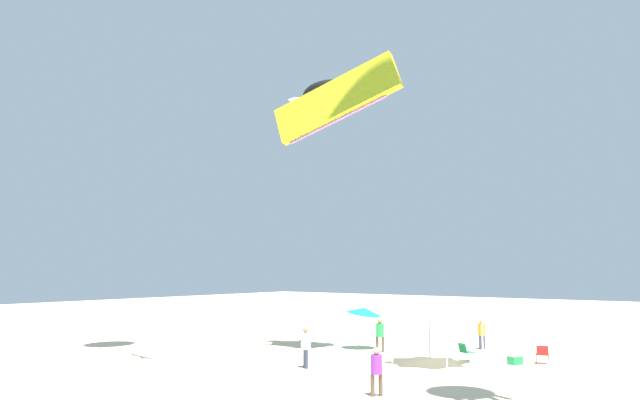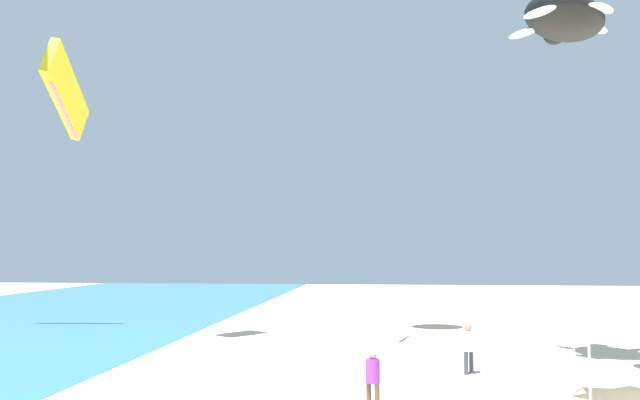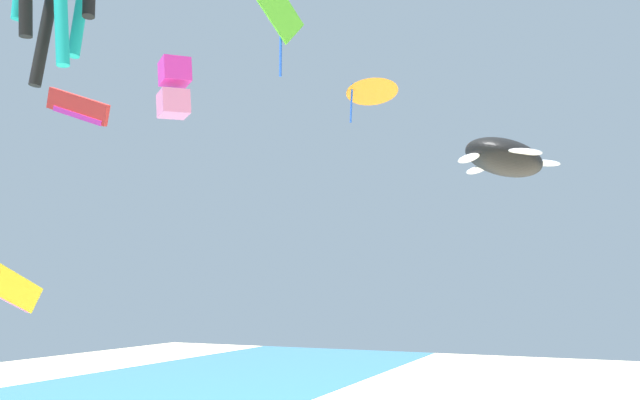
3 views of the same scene
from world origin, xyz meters
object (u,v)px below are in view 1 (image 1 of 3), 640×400
person_beachcomber (306,344)px  person_watching_sky (380,332)px  person_kite_handler (376,368)px  cooler_box (515,360)px  folding_chair_right_of_tent (466,351)px  folding_chair_left_of_tent (542,353)px  kite_parafoil_yellow (336,101)px  canopy_tent (437,307)px  person_far_stroller (482,331)px  kite_turtle_black (333,99)px  beach_umbrella (364,311)px

person_beachcomber → person_watching_sky: bearing=-46.7°
person_beachcomber → person_kite_handler: bearing=-167.8°
cooler_box → folding_chair_right_of_tent: bearing=11.0°
folding_chair_left_of_tent → kite_parafoil_yellow: 18.76m
folding_chair_left_of_tent → kite_parafoil_yellow: kite_parafoil_yellow is taller
canopy_tent → folding_chair_right_of_tent: canopy_tent is taller
folding_chair_right_of_tent → person_far_stroller: 4.61m
folding_chair_left_of_tent → person_watching_sky: bearing=-12.0°
kite_parafoil_yellow → canopy_tent: bearing=-84.2°
folding_chair_left_of_tent → person_watching_sky: size_ratio=0.49×
folding_chair_right_of_tent → person_kite_handler: bearing=121.9°
cooler_box → person_beachcomber: person_beachcomber is taller
folding_chair_right_of_tent → person_kite_handler: person_kite_handler is taller
canopy_tent → kite_parafoil_yellow: bearing=108.3°
person_watching_sky → kite_turtle_black: size_ratio=0.37×
beach_umbrella → kite_parafoil_yellow: size_ratio=0.75×
person_far_stroller → person_beachcomber: 10.91m
person_beachcomber → folding_chair_right_of_tent: bearing=-86.1°
folding_chair_left_of_tent → cooler_box: size_ratio=1.14×
canopy_tent → person_beachcomber: (4.12, 4.02, -1.50)m
cooler_box → person_watching_sky: 6.88m
folding_chair_right_of_tent → person_watching_sky: 4.77m
beach_umbrella → person_kite_handler: 11.94m
folding_chair_left_of_tent → person_far_stroller: (4.09, -3.21, 0.45)m
beach_umbrella → person_beachcomber: beach_umbrella is taller
canopy_tent → folding_chair_right_of_tent: 2.77m
beach_umbrella → kite_parafoil_yellow: bearing=121.2°
folding_chair_right_of_tent → person_far_stroller: bearing=-50.0°
canopy_tent → person_beachcomber: canopy_tent is taller
person_far_stroller → kite_turtle_black: kite_turtle_black is taller
cooler_box → canopy_tent: bearing=40.6°
folding_chair_left_of_tent → person_kite_handler: (2.21, 10.24, 0.45)m
person_far_stroller → kite_turtle_black: (4.79, 6.54, 11.76)m
folding_chair_left_of_tent → person_beachcomber: size_ratio=0.48×
person_watching_sky → person_far_stroller: (-3.67, -4.11, -0.05)m
person_kite_handler → person_watching_sky: bearing=-110.3°
person_kite_handler → kite_turtle_black: kite_turtle_black is taller
beach_umbrella → cooler_box: (-8.06, 0.38, -1.77)m
folding_chair_right_of_tent → kite_turtle_black: 13.69m
person_kite_handler → kite_parafoil_yellow: bearing=64.6°
person_watching_sky → person_far_stroller: bearing=18.8°
kite_parafoil_yellow → folding_chair_left_of_tent: bearing=-98.6°
kite_turtle_black → kite_parafoil_yellow: kite_turtle_black is taller
cooler_box → kite_turtle_black: (7.95, 2.49, 12.48)m
person_beachcomber → person_kite_handler: size_ratio=1.08×
beach_umbrella → person_kite_handler: (-6.78, 9.77, -1.04)m
beach_umbrella → folding_chair_left_of_tent: size_ratio=2.81×
canopy_tent → folding_chair_left_of_tent: size_ratio=3.99×
canopy_tent → cooler_box: 4.13m
folding_chair_left_of_tent → person_kite_handler: person_kite_handler is taller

